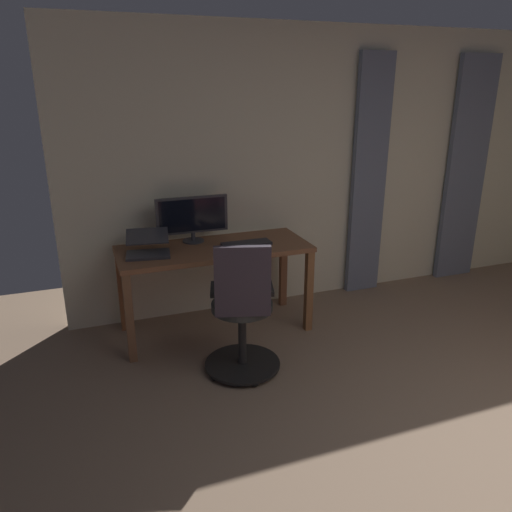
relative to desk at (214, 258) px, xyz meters
name	(u,v)px	position (x,y,z in m)	size (l,w,h in m)	color
back_room_partition	(334,167)	(-1.33, -0.46, 0.60)	(5.07, 0.10, 2.51)	beige
curtain_left_panel	(466,172)	(-2.83, -0.35, 0.49)	(0.46, 0.06, 2.29)	slate
curtain_right_panel	(369,179)	(-1.66, -0.35, 0.49)	(0.35, 0.06, 2.29)	slate
desk	(214,258)	(0.00, 0.00, 0.00)	(1.56, 0.63, 0.75)	brown
office_chair	(242,315)	(0.01, 0.73, -0.18)	(0.56, 0.56, 1.03)	black
computer_monitor	(192,217)	(0.12, -0.20, 0.31)	(0.60, 0.18, 0.38)	#333338
computer_keyboard	(247,244)	(-0.26, 0.06, 0.11)	(0.41, 0.14, 0.02)	#232328
laptop	(148,248)	(0.53, 0.00, 0.15)	(0.37, 0.38, 0.16)	#333338
computer_mouse	(220,253)	(0.02, 0.22, 0.12)	(0.06, 0.10, 0.04)	#232328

